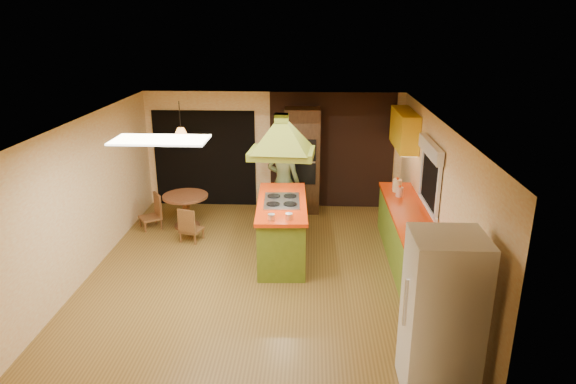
# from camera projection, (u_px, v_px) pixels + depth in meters

# --- Properties ---
(ground) EXTENTS (6.50, 6.50, 0.00)m
(ground) POSITION_uv_depth(u_px,v_px,m) (260.00, 273.00, 8.38)
(ground) COLOR olive
(ground) RESTS_ON ground
(room_walls) EXTENTS (5.50, 6.50, 6.50)m
(room_walls) POSITION_uv_depth(u_px,v_px,m) (258.00, 201.00, 7.97)
(room_walls) COLOR #FFE7B6
(room_walls) RESTS_ON ground
(ceiling_plane) EXTENTS (6.50, 6.50, 0.00)m
(ceiling_plane) POSITION_uv_depth(u_px,v_px,m) (257.00, 122.00, 7.57)
(ceiling_plane) COLOR silver
(ceiling_plane) RESTS_ON room_walls
(brick_panel) EXTENTS (2.64, 0.03, 2.50)m
(brick_panel) POSITION_uv_depth(u_px,v_px,m) (332.00, 151.00, 10.97)
(brick_panel) COLOR #381E14
(brick_panel) RESTS_ON ground
(nook_opening) EXTENTS (2.20, 0.03, 2.10)m
(nook_opening) POSITION_uv_depth(u_px,v_px,m) (205.00, 159.00, 11.16)
(nook_opening) COLOR black
(nook_opening) RESTS_ON ground
(right_counter) EXTENTS (0.62, 3.05, 0.92)m
(right_counter) POSITION_uv_depth(u_px,v_px,m) (407.00, 235.00, 8.68)
(right_counter) COLOR olive
(right_counter) RESTS_ON ground
(upper_cabinets) EXTENTS (0.34, 1.40, 0.70)m
(upper_cabinets) POSITION_uv_depth(u_px,v_px,m) (404.00, 129.00, 9.71)
(upper_cabinets) COLOR yellow
(upper_cabinets) RESTS_ON room_walls
(window_right) EXTENTS (0.12, 1.35, 1.06)m
(window_right) POSITION_uv_depth(u_px,v_px,m) (431.00, 164.00, 8.06)
(window_right) COLOR black
(window_right) RESTS_ON room_walls
(fluor_panel) EXTENTS (1.20, 0.60, 0.03)m
(fluor_panel) POSITION_uv_depth(u_px,v_px,m) (160.00, 140.00, 6.49)
(fluor_panel) COLOR white
(fluor_panel) RESTS_ON ceiling_plane
(kitchen_island) EXTENTS (0.92, 2.08, 1.03)m
(kitchen_island) POSITION_uv_depth(u_px,v_px,m) (282.00, 229.00, 8.82)
(kitchen_island) COLOR olive
(kitchen_island) RESTS_ON ground
(range_hood) EXTENTS (1.10, 0.82, 0.80)m
(range_hood) POSITION_uv_depth(u_px,v_px,m) (282.00, 129.00, 8.26)
(range_hood) COLOR olive
(range_hood) RESTS_ON ceiling_plane
(man) EXTENTS (0.78, 0.65, 1.84)m
(man) POSITION_uv_depth(u_px,v_px,m) (283.00, 182.00, 9.99)
(man) COLOR #454E29
(man) RESTS_ON ground
(refrigerator) EXTENTS (0.77, 0.72, 1.86)m
(refrigerator) POSITION_uv_depth(u_px,v_px,m) (442.00, 316.00, 5.49)
(refrigerator) COLOR white
(refrigerator) RESTS_ON ground
(wall_oven) EXTENTS (0.74, 0.61, 2.21)m
(wall_oven) POSITION_uv_depth(u_px,v_px,m) (302.00, 161.00, 10.78)
(wall_oven) COLOR #452B16
(wall_oven) RESTS_ON ground
(dining_table) EXTENTS (0.88, 0.88, 0.67)m
(dining_table) POSITION_uv_depth(u_px,v_px,m) (186.00, 205.00, 10.09)
(dining_table) COLOR brown
(dining_table) RESTS_ON ground
(chair_left) EXTENTS (0.53, 0.53, 0.69)m
(chair_left) POSITION_uv_depth(u_px,v_px,m) (150.00, 212.00, 10.07)
(chair_left) COLOR brown
(chair_left) RESTS_ON ground
(chair_near) EXTENTS (0.46, 0.46, 0.66)m
(chair_near) POSITION_uv_depth(u_px,v_px,m) (191.00, 224.00, 9.51)
(chair_near) COLOR brown
(chair_near) RESTS_ON ground
(pendant_lamp) EXTENTS (0.40, 0.40, 0.20)m
(pendant_lamp) POSITION_uv_depth(u_px,v_px,m) (181.00, 133.00, 9.63)
(pendant_lamp) COLOR #FF9E3F
(pendant_lamp) RESTS_ON ceiling_plane
(canister_large) EXTENTS (0.16, 0.16, 0.23)m
(canister_large) POSITION_uv_depth(u_px,v_px,m) (397.00, 186.00, 9.41)
(canister_large) COLOR #F0E8C1
(canister_large) RESTS_ON right_counter
(canister_medium) EXTENTS (0.18, 0.18, 0.20)m
(canister_medium) POSITION_uv_depth(u_px,v_px,m) (396.00, 185.00, 9.51)
(canister_medium) COLOR #F6DFC6
(canister_medium) RESTS_ON right_counter
(canister_small) EXTENTS (0.16, 0.16, 0.17)m
(canister_small) POSITION_uv_depth(u_px,v_px,m) (399.00, 192.00, 9.16)
(canister_small) COLOR #F5DFC5
(canister_small) RESTS_ON right_counter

